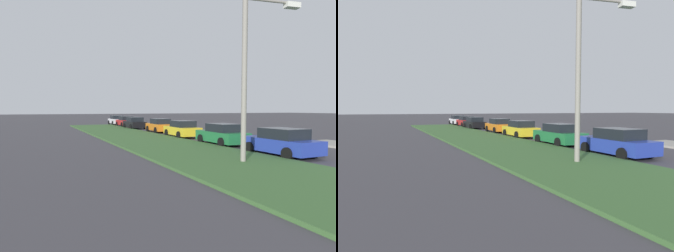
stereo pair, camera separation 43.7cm
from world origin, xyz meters
The scene contains 9 objects.
grass_median centered at (10.00, 6.40, 0.06)m, with size 60.00×6.00×0.12m, color #3D6633.
parked_car_blue centered at (6.17, 2.46, 0.72)m, with size 4.31×2.03×1.47m.
parked_car_green centered at (11.58, 2.46, 0.72)m, with size 4.34×2.10×1.47m.
parked_car_yellow centered at (17.65, 2.45, 0.72)m, with size 4.37×2.15×1.47m.
parked_car_orange centered at (23.71, 2.02, 0.72)m, with size 4.39×2.20×1.47m.
parked_car_black centered at (30.46, 2.63, 0.72)m, with size 4.31×2.03×1.47m.
parked_car_red centered at (35.92, 2.18, 0.72)m, with size 4.32×2.06×1.47m.
parked_car_white centered at (41.36, 2.08, 0.72)m, with size 4.33×2.08×1.47m.
streetlight centered at (5.01, 5.49, 4.39)m, with size 0.75×2.86×7.50m.
Camera 1 is at (-5.70, 14.52, 2.48)m, focal length 31.93 mm.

